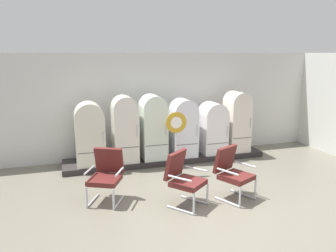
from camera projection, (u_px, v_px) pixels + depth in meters
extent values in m
cube|color=#6C685A|center=(214.00, 213.00, 5.93)|extent=(12.00, 10.00, 0.05)
cube|color=silver|center=(159.00, 105.00, 9.03)|extent=(11.76, 0.12, 2.80)
cube|color=#47443F|center=(159.00, 66.00, 8.80)|extent=(11.76, 0.07, 0.06)
cube|color=silver|center=(329.00, 103.00, 9.29)|extent=(0.12, 2.20, 2.80)
cube|color=#2B2727|center=(166.00, 158.00, 8.73)|extent=(5.28, 0.95, 0.14)
cube|color=silver|center=(90.00, 141.00, 7.93)|extent=(0.68, 0.65, 1.18)
cylinder|color=silver|center=(89.00, 117.00, 7.80)|extent=(0.68, 0.64, 0.68)
cube|color=#383838|center=(92.00, 153.00, 7.66)|extent=(0.63, 0.01, 0.01)
cylinder|color=silver|center=(103.00, 137.00, 7.66)|extent=(0.02, 0.02, 0.28)
cube|color=silver|center=(125.00, 135.00, 8.13)|extent=(0.60, 0.60, 1.35)
cylinder|color=silver|center=(124.00, 108.00, 7.98)|extent=(0.60, 0.59, 0.60)
cube|color=#383838|center=(128.00, 148.00, 7.90)|extent=(0.55, 0.01, 0.01)
cylinder|color=silver|center=(137.00, 131.00, 7.87)|extent=(0.02, 0.02, 0.28)
cube|color=silver|center=(153.00, 133.00, 8.37)|extent=(0.61, 0.67, 1.33)
cylinder|color=silver|center=(153.00, 107.00, 8.23)|extent=(0.61, 0.66, 0.61)
cube|color=#383838|center=(157.00, 145.00, 8.11)|extent=(0.56, 0.01, 0.01)
cylinder|color=silver|center=(166.00, 129.00, 8.08)|extent=(0.02, 0.02, 0.28)
cube|color=white|center=(183.00, 134.00, 8.58)|extent=(0.63, 0.59, 1.19)
cylinder|color=white|center=(184.00, 111.00, 8.45)|extent=(0.63, 0.58, 0.63)
cube|color=#383838|center=(187.00, 144.00, 8.35)|extent=(0.58, 0.01, 0.01)
cylinder|color=silver|center=(197.00, 130.00, 8.33)|extent=(0.02, 0.02, 0.28)
cube|color=white|center=(213.00, 134.00, 8.87)|extent=(0.64, 0.66, 1.05)
cylinder|color=white|center=(213.00, 115.00, 8.76)|extent=(0.64, 0.64, 0.64)
cube|color=#383838|center=(218.00, 144.00, 8.60)|extent=(0.59, 0.01, 0.01)
cylinder|color=silver|center=(227.00, 131.00, 8.60)|extent=(0.02, 0.02, 0.28)
cube|color=silver|center=(237.00, 127.00, 9.04)|extent=(0.58, 0.64, 1.34)
cylinder|color=silver|center=(238.00, 103.00, 8.89)|extent=(0.58, 0.63, 0.58)
cube|color=#383838|center=(242.00, 138.00, 8.79)|extent=(0.54, 0.01, 0.01)
cylinder|color=silver|center=(251.00, 123.00, 8.76)|extent=(0.02, 0.02, 0.28)
cylinder|color=silver|center=(93.00, 201.00, 6.31)|extent=(0.30, 0.54, 0.04)
cylinder|color=silver|center=(87.00, 197.00, 6.00)|extent=(0.05, 0.05, 0.39)
cylinder|color=silver|center=(119.00, 203.00, 6.23)|extent=(0.30, 0.54, 0.04)
cylinder|color=silver|center=(114.00, 199.00, 5.92)|extent=(0.05, 0.05, 0.39)
cube|color=#571E1C|center=(105.00, 180.00, 6.17)|extent=(0.73, 0.72, 0.09)
cube|color=#571E1C|center=(109.00, 160.00, 6.38)|extent=(0.57, 0.40, 0.52)
cylinder|color=silver|center=(89.00, 170.00, 6.18)|extent=(0.25, 0.45, 0.04)
cylinder|color=silver|center=(119.00, 172.00, 6.09)|extent=(0.25, 0.45, 0.04)
cylinder|color=silver|center=(227.00, 202.00, 6.25)|extent=(0.29, 0.54, 0.04)
cylinder|color=silver|center=(240.00, 197.00, 6.01)|extent=(0.05, 0.05, 0.39)
cylinder|color=silver|center=(243.00, 194.00, 6.59)|extent=(0.29, 0.54, 0.04)
cylinder|color=silver|center=(255.00, 189.00, 6.36)|extent=(0.05, 0.05, 0.39)
cube|color=#571E1C|center=(236.00, 177.00, 6.32)|extent=(0.73, 0.72, 0.09)
cube|color=#571E1C|center=(225.00, 159.00, 6.46)|extent=(0.57, 0.40, 0.52)
cylinder|color=silver|center=(228.00, 172.00, 6.09)|extent=(0.24, 0.45, 0.04)
cylinder|color=silver|center=(246.00, 164.00, 6.48)|extent=(0.24, 0.45, 0.04)
cylinder|color=silver|center=(181.00, 210.00, 5.93)|extent=(0.40, 0.48, 0.04)
cylinder|color=silver|center=(194.00, 204.00, 5.74)|extent=(0.06, 0.06, 0.39)
cylinder|color=silver|center=(195.00, 200.00, 6.34)|extent=(0.40, 0.48, 0.04)
cylinder|color=silver|center=(207.00, 194.00, 6.15)|extent=(0.06, 0.06, 0.39)
cube|color=#571E1C|center=(188.00, 183.00, 6.04)|extent=(0.76, 0.76, 0.09)
cube|color=#571E1C|center=(175.00, 164.00, 6.13)|extent=(0.54, 0.48, 0.52)
cylinder|color=silver|center=(180.00, 178.00, 5.76)|extent=(0.33, 0.40, 0.04)
cylinder|color=silver|center=(196.00, 169.00, 6.24)|extent=(0.33, 0.40, 0.04)
cylinder|color=#2D2D30|center=(176.00, 174.00, 7.69)|extent=(0.32, 0.32, 0.03)
cylinder|color=silver|center=(176.00, 149.00, 7.55)|extent=(0.04, 0.04, 1.23)
cylinder|color=#BB8E22|center=(176.00, 123.00, 7.39)|extent=(0.49, 0.02, 0.49)
cylinder|color=white|center=(176.00, 123.00, 7.38)|extent=(0.27, 0.00, 0.27)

